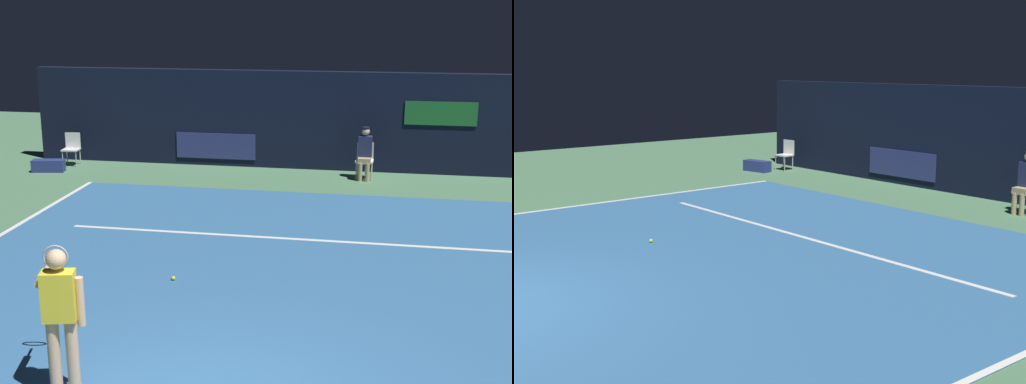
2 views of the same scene
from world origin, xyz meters
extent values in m
plane|color=#4C7A56|center=(0.00, 4.20, 0.00)|extent=(31.84, 31.84, 0.00)
cube|color=#336699|center=(0.00, 4.20, 0.01)|extent=(10.82, 10.40, 0.01)
cube|color=white|center=(0.00, 6.02, 0.01)|extent=(8.44, 0.10, 0.01)
cube|color=black|center=(0.00, 11.99, 1.30)|extent=(15.71, 0.30, 2.60)
cube|color=navy|center=(-2.75, 11.83, 0.55)|extent=(2.20, 0.04, 0.70)
cube|color=#1E6B2D|center=(3.14, 11.83, 1.60)|extent=(1.80, 0.04, 0.60)
cylinder|color=#DBAD89|center=(-1.56, 0.28, 0.46)|extent=(0.14, 0.14, 0.92)
cylinder|color=#DBAD89|center=(-1.75, 0.23, 0.46)|extent=(0.14, 0.14, 0.92)
cube|color=yellow|center=(-1.65, 0.26, 1.20)|extent=(0.40, 0.30, 0.56)
sphere|color=#DBAD89|center=(-1.65, 0.26, 1.62)|extent=(0.22, 0.22, 0.22)
cylinder|color=#DBAD89|center=(-1.90, 0.42, 1.35)|extent=(0.21, 0.51, 0.09)
cylinder|color=#DBAD89|center=(-1.44, 0.33, 1.12)|extent=(0.09, 0.09, 0.56)
cylinder|color=black|center=(-1.97, 0.71, 1.35)|extent=(0.10, 0.30, 0.03)
torus|color=#B2B2B7|center=(-2.04, 0.99, 1.35)|extent=(0.30, 0.10, 0.30)
cube|color=white|center=(1.29, 11.07, 0.46)|extent=(0.45, 0.41, 0.04)
cube|color=white|center=(1.30, 11.27, 0.69)|extent=(0.42, 0.04, 0.42)
cylinder|color=#B2B2B7|center=(1.10, 10.90, 0.23)|extent=(0.03, 0.03, 0.46)
cylinder|color=#B2B2B7|center=(1.48, 10.89, 0.23)|extent=(0.03, 0.03, 0.46)
cylinder|color=#B2B2B7|center=(1.11, 11.24, 0.23)|extent=(0.03, 0.03, 0.46)
cylinder|color=#B2B2B7|center=(1.49, 11.23, 0.23)|extent=(0.03, 0.03, 0.46)
cube|color=tan|center=(1.29, 10.99, 0.50)|extent=(0.33, 0.41, 0.14)
cylinder|color=tan|center=(1.20, 10.81, 0.23)|extent=(0.11, 0.11, 0.46)
cylinder|color=tan|center=(1.38, 10.80, 0.23)|extent=(0.11, 0.11, 0.46)
cube|color=#23284C|center=(1.30, 11.11, 0.83)|extent=(0.35, 0.23, 0.52)
sphere|color=beige|center=(1.30, 11.11, 1.21)|extent=(0.20, 0.20, 0.20)
cylinder|color=#141933|center=(1.30, 11.11, 1.30)|extent=(0.19, 0.19, 0.04)
cube|color=white|center=(-6.66, 11.14, 0.44)|extent=(0.48, 0.44, 0.04)
cube|color=white|center=(-6.68, 11.34, 0.67)|extent=(0.42, 0.07, 0.42)
cylinder|color=#B2B2B7|center=(-6.83, 10.96, 0.22)|extent=(0.03, 0.03, 0.44)
cylinder|color=#B2B2B7|center=(-6.46, 10.99, 0.22)|extent=(0.03, 0.03, 0.44)
cylinder|color=#B2B2B7|center=(-6.86, 11.30, 0.22)|extent=(0.03, 0.03, 0.44)
cylinder|color=#B2B2B7|center=(-6.49, 11.33, 0.22)|extent=(0.03, 0.03, 0.44)
sphere|color=#CCE033|center=(-1.46, 3.68, 0.05)|extent=(0.07, 0.07, 0.07)
cube|color=navy|center=(-6.94, 10.34, 0.16)|extent=(0.88, 0.47, 0.32)
camera|label=1|loc=(1.69, -6.11, 4.20)|focal=48.31mm
camera|label=2|loc=(9.21, -2.29, 3.11)|focal=49.55mm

